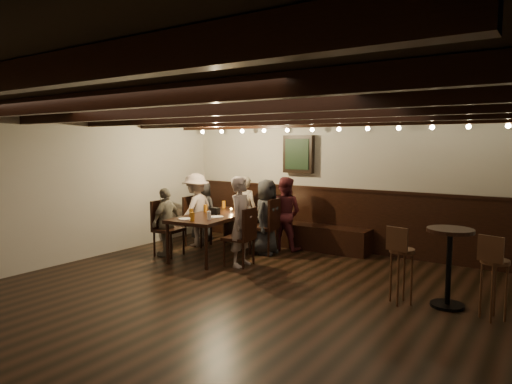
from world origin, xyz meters
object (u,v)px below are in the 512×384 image
Objects in this scene: chair_right_far at (240,248)px; bar_stool_right at (493,288)px; person_left_far at (166,222)px; chair_left_far at (168,239)px; dining_table at (217,217)px; person_right_far at (242,221)px; person_bench_left at (203,210)px; person_bench_right at (284,213)px; person_right_near at (266,217)px; high_top_table at (449,256)px; chair_left_near at (198,231)px; person_bench_centre at (245,210)px; person_left_near at (196,210)px; chair_right_near at (265,237)px; bar_stool_left at (401,275)px.

bar_stool_right reaches higher than chair_right_far.
person_left_far is (-1.46, -0.17, 0.31)m from chair_right_far.
chair_left_far is 1.00× the size of bar_stool_right.
person_right_far is at bearing -30.96° from dining_table.
person_bench_right is at bearing -180.00° from person_bench_left.
bar_stool_right is (5.09, -0.11, 0.06)m from chair_left_far.
person_right_near is at bearing 164.74° from person_bench_left.
person_right_near reaches higher than person_bench_left.
person_bench_right is 1.42× the size of high_top_table.
chair_left_near is 0.79× the size of person_left_far.
person_bench_left is at bearing 9.46° from person_bench_centre.
person_left_near is at bearing -90.00° from chair_left_near.
chair_left_near is 0.98× the size of bar_stool_right.
person_left_far is (-0.57, -1.58, -0.06)m from person_bench_centre.
bar_stool_right is at bearing 72.36° from chair_left_near.
person_left_near reaches higher than person_left_far.
person_bench_centre is at bearing 50.23° from chair_right_near.
high_top_table is (3.13, -0.12, -0.09)m from person_right_far.
chair_right_near is at bearing 68.29° from person_bench_right.
person_left_near is 1.44× the size of bar_stool_right.
bar_stool_left is (2.63, -0.33, -0.36)m from person_right_far.
person_left_far reaches higher than bar_stool_right.
chair_left_far is 1.53m from person_right_far.
person_bench_right is 1.40× the size of bar_stool_right.
person_left_near is at bearing 169.88° from high_top_table.
person_right_near is (1.38, 1.07, 0.07)m from person_left_far.
person_bench_right is 1.36m from person_right_far.
chair_right_near is 0.83× the size of person_left_far.
bar_stool_right is (3.73, -1.17, -0.30)m from person_right_near.
bar_stool_right is at bearing -101.04° from chair_right_far.
person_right_far reaches higher than bar_stool_left.
chair_right_far is at bearing 178.08° from person_right_near.
person_bench_centre is 1.39× the size of high_top_table.
bar_stool_left is (2.64, -1.69, -0.32)m from person_bench_right.
person_bench_left is 0.86× the size of person_right_far.
chair_right_near is (0.66, 0.53, -0.36)m from dining_table.
person_right_near is 3.92m from bar_stool_right.
chair_right_near is at bearing 90.00° from person_left_near.
chair_left_far is 1.70m from person_bench_centre.
person_bench_right is 1.13× the size of person_left_far.
person_left_far reaches higher than dining_table.
person_bench_left reaches higher than bar_stool_left.
chair_right_far is 1.77m from person_left_near.
chair_left_far is 0.70× the size of person_left_near.
person_bench_right is 1.02× the size of person_right_near.
person_left_far is at bearing -166.76° from bar_stool_right.
person_left_near is (-1.59, -0.64, 0.02)m from person_bench_right.
dining_table is 0.92m from chair_left_far.
chair_left_far is at bearing 1.89° from person_left_near.
chair_left_near is at bearing 175.08° from bar_stool_left.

